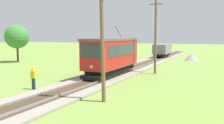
{
  "coord_description": "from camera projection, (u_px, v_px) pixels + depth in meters",
  "views": [
    {
      "loc": [
        10.05,
        -2.38,
        4.01
      ],
      "look_at": [
        0.56,
        17.63,
        1.6
      ],
      "focal_mm": 37.5,
      "sensor_mm": 36.0,
      "label": 1
    }
  ],
  "objects": [
    {
      "name": "utility_pole_mid",
      "position": [
        156.0,
        34.0,
        24.75
      ],
      "size": [
        1.4,
        0.43,
        8.4
      ],
      "color": "brown",
      "rests_on": "ground"
    },
    {
      "name": "tree_right_near",
      "position": [
        17.0,
        37.0,
        36.35
      ],
      "size": [
        3.68,
        3.68,
        5.83
      ],
      "color": "#4C3823",
      "rests_on": "ground"
    },
    {
      "name": "red_tram",
      "position": [
        112.0,
        55.0,
        23.46
      ],
      "size": [
        2.6,
        8.54,
        4.79
      ],
      "color": "red",
      "rests_on": "rail_right"
    },
    {
      "name": "gravel_pile",
      "position": [
        192.0,
        57.0,
        39.05
      ],
      "size": [
        2.51,
        2.51,
        1.22
      ],
      "primitive_type": "cone",
      "color": "gray",
      "rests_on": "ground"
    },
    {
      "name": "utility_pole_near_tram",
      "position": [
        102.0,
        34.0,
        13.86
      ],
      "size": [
        1.4,
        0.61,
        8.13
      ],
      "color": "brown",
      "rests_on": "ground"
    },
    {
      "name": "track_worker",
      "position": [
        33.0,
        77.0,
        17.7
      ],
      "size": [
        0.39,
        0.26,
        1.78
      ],
      "rotation": [
        0.0,
        0.0,
        1.63
      ],
      "color": "navy",
      "rests_on": "ground"
    },
    {
      "name": "freight_car",
      "position": [
        162.0,
        50.0,
        42.9
      ],
      "size": [
        2.4,
        5.2,
        2.31
      ],
      "color": "slate",
      "rests_on": "rail_right"
    }
  ]
}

